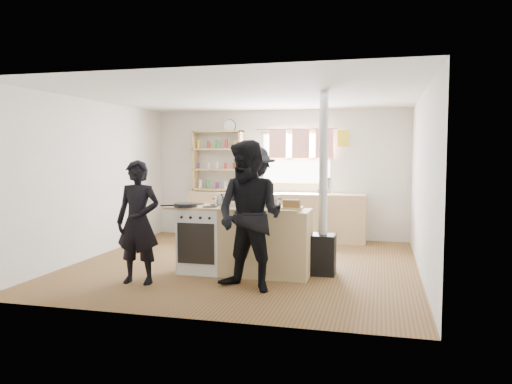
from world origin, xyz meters
TOP-DOWN VIEW (x-y plane):
  - ground at (0.00, 0.00)m, footprint 5.00×5.00m
  - back_counter at (0.00, 2.22)m, footprint 3.40×0.55m
  - shelving_unit at (-1.20, 2.34)m, footprint 1.00×0.28m
  - thermos at (1.02, 2.22)m, footprint 0.10×0.10m
  - cooking_island at (0.14, -0.55)m, footprint 1.97×0.64m
  - skillet_greens at (-0.63, -0.76)m, footprint 0.43×0.43m
  - roast_tray at (0.02, -0.56)m, footprint 0.39×0.34m
  - stockpot_stove at (-0.20, -0.48)m, footprint 0.20×0.20m
  - stockpot_counter at (0.49, -0.55)m, footprint 0.28×0.28m
  - bread_board at (0.82, -0.63)m, footprint 0.29×0.21m
  - flue_heater at (1.19, -0.31)m, footprint 0.35×0.35m
  - person_near_left at (-1.04, -1.35)m, footprint 0.59×0.39m
  - person_near_right at (0.43, -1.33)m, footprint 1.05×0.93m
  - person_far at (0.06, 0.34)m, footprint 1.16×0.69m

SIDE VIEW (x-z plane):
  - ground at x=0.00m, z-range -0.01..0.00m
  - back_counter at x=0.00m, z-range 0.00..0.90m
  - cooking_island at x=0.14m, z-range 0.00..0.93m
  - flue_heater at x=1.19m, z-range -0.61..1.89m
  - person_near_left at x=-1.04m, z-range 0.00..1.58m
  - person_far at x=0.06m, z-range 0.00..1.77m
  - person_near_right at x=0.43m, z-range 0.00..1.82m
  - skillet_greens at x=-0.63m, z-range 0.93..0.98m
  - roast_tray at x=0.02m, z-range 0.93..1.00m
  - bread_board at x=0.82m, z-range 0.92..1.04m
  - stockpot_stove at x=-0.20m, z-range 0.92..1.09m
  - stockpot_counter at x=0.49m, z-range 0.92..1.13m
  - thermos at x=1.02m, z-range 0.90..1.18m
  - shelving_unit at x=-1.20m, z-range 0.91..2.11m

